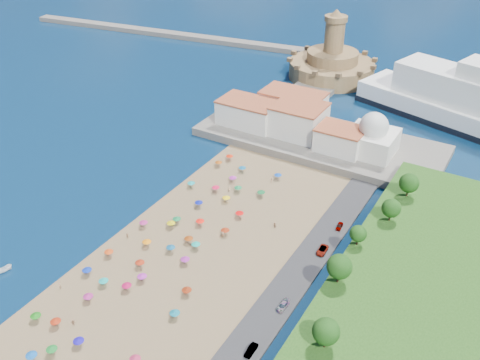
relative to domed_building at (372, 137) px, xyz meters
The scene contains 11 objects.
ground 77.60m from the domed_building, 112.91° to the right, with size 700.00×700.00×0.00m, color #071938.
terrace 21.44m from the domed_building, behind, with size 90.00×36.00×3.00m, color #59544C.
jetty 56.51m from the domed_building, 138.62° to the left, with size 18.00×70.00×2.40m, color #59544C.
breakwater 162.43m from the domed_building, 149.64° to the left, with size 200.00×7.00×2.60m, color #59544C.
waterfront_buildings 33.17m from the domed_building, behind, with size 57.00×29.00×11.00m.
domed_building is the anchor object (origin of this frame).
fortress 79.11m from the domed_building, 122.08° to the left, with size 40.00×40.00×32.40m.
beach_parasols 89.24m from the domed_building, 110.53° to the right, with size 32.26×113.52×2.20m.
beachgoers 75.16m from the domed_building, 112.51° to the right, with size 35.70×98.64×1.87m.
parked_cars 68.98m from the domed_building, 84.98° to the right, with size 2.53×55.85×1.39m.
hillside_trees 76.05m from the domed_building, 76.51° to the right, with size 11.66×112.59×7.78m.
Camera 1 is at (73.76, -93.68, 93.99)m, focal length 40.00 mm.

